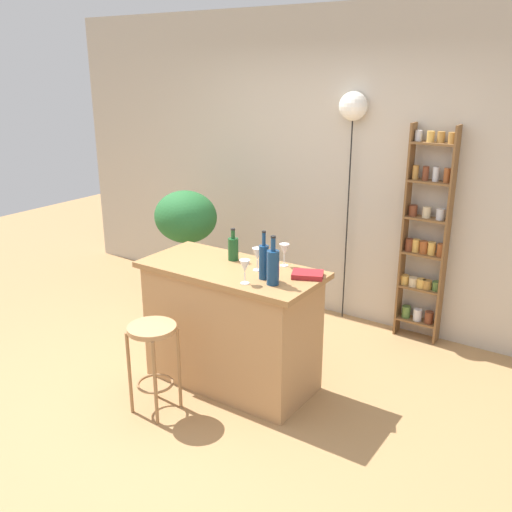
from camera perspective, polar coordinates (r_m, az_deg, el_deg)
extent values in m
plane|color=#A37A4C|center=(4.26, -4.85, -14.06)|extent=(12.00, 12.00, 0.00)
cube|color=#BCB2A3|center=(5.32, 8.12, 8.73)|extent=(6.40, 0.10, 2.80)
cube|color=tan|center=(4.25, -2.47, -7.25)|extent=(1.23, 0.58, 0.88)
cube|color=#9E7042|center=(4.07, -2.55, -1.39)|extent=(1.33, 0.63, 0.04)
cylinder|color=#997047|center=(4.04, -12.56, -11.41)|extent=(0.02, 0.02, 0.61)
cylinder|color=#997047|center=(3.89, -10.07, -12.50)|extent=(0.02, 0.02, 0.61)
cylinder|color=#997047|center=(4.18, -10.19, -10.14)|extent=(0.02, 0.02, 0.61)
cylinder|color=#997047|center=(4.04, -7.71, -11.12)|extent=(0.02, 0.02, 0.61)
torus|color=#997047|center=(4.09, -10.05, -12.48)|extent=(0.26, 0.26, 0.02)
cylinder|color=tan|center=(3.89, -10.40, -7.15)|extent=(0.33, 0.33, 0.03)
cube|color=brown|center=(5.03, 14.67, 2.21)|extent=(0.02, 0.13, 1.86)
cube|color=brown|center=(4.93, 18.55, 1.51)|extent=(0.02, 0.13, 1.86)
cube|color=brown|center=(5.24, 15.81, -6.26)|extent=(0.34, 0.13, 0.02)
cylinder|color=#4C7033|center=(5.24, 14.81, -5.41)|extent=(0.07, 0.07, 0.11)
cylinder|color=silver|center=(5.21, 15.89, -5.68)|extent=(0.07, 0.07, 0.11)
cylinder|color=brown|center=(5.18, 16.94, -5.90)|extent=(0.07, 0.07, 0.11)
cube|color=brown|center=(5.12, 16.12, -3.11)|extent=(0.34, 0.13, 0.02)
cylinder|color=gold|center=(5.15, 14.67, -2.30)|extent=(0.08, 0.08, 0.08)
cylinder|color=beige|center=(5.11, 15.48, -2.50)|extent=(0.08, 0.08, 0.08)
cylinder|color=gold|center=(5.10, 16.23, -2.64)|extent=(0.08, 0.08, 0.08)
cylinder|color=#AD7A38|center=(5.08, 16.77, -2.76)|extent=(0.08, 0.08, 0.08)
cylinder|color=#4C7033|center=(5.07, 17.66, -2.89)|extent=(0.08, 0.08, 0.08)
cube|color=brown|center=(5.02, 16.43, 0.17)|extent=(0.34, 0.13, 0.02)
cylinder|color=brown|center=(5.03, 15.08, 1.08)|extent=(0.07, 0.07, 0.11)
cylinder|color=gold|center=(5.03, 15.73, 1.02)|extent=(0.07, 0.07, 0.11)
cylinder|color=#994C23|center=(5.00, 16.45, 0.85)|extent=(0.07, 0.07, 0.11)
cylinder|color=gold|center=(4.98, 17.19, 0.73)|extent=(0.07, 0.07, 0.11)
cylinder|color=#994C23|center=(4.96, 18.04, 0.56)|extent=(0.07, 0.07, 0.11)
cube|color=brown|center=(4.93, 16.75, 3.59)|extent=(0.34, 0.13, 0.02)
cylinder|color=brown|center=(4.95, 15.47, 4.41)|extent=(0.07, 0.07, 0.09)
cylinder|color=beige|center=(4.93, 16.73, 4.23)|extent=(0.07, 0.07, 0.09)
cylinder|color=silver|center=(4.89, 18.01, 4.00)|extent=(0.07, 0.07, 0.09)
cube|color=brown|center=(4.87, 17.09, 7.11)|extent=(0.34, 0.13, 0.02)
cylinder|color=#AD7A38|center=(4.88, 15.69, 8.07)|extent=(0.05, 0.05, 0.12)
cylinder|color=brown|center=(4.86, 16.64, 7.94)|extent=(0.05, 0.05, 0.12)
cylinder|color=silver|center=(4.85, 17.58, 7.83)|extent=(0.05, 0.05, 0.12)
cylinder|color=#994C23|center=(4.82, 18.59, 7.66)|extent=(0.05, 0.05, 0.12)
cube|color=brown|center=(4.82, 17.44, 10.71)|extent=(0.34, 0.13, 0.02)
cylinder|color=silver|center=(4.86, 15.98, 11.53)|extent=(0.06, 0.06, 0.09)
cylinder|color=gold|center=(4.82, 17.11, 11.37)|extent=(0.06, 0.06, 0.09)
cylinder|color=#AD7A38|center=(4.81, 18.06, 11.26)|extent=(0.06, 0.06, 0.09)
cylinder|color=#AD7A38|center=(4.78, 19.05, 11.12)|extent=(0.06, 0.06, 0.09)
cylinder|color=#2D2823|center=(5.58, -6.76, -3.71)|extent=(0.29, 0.29, 0.38)
cylinder|color=#514C47|center=(5.47, -6.87, -0.88)|extent=(0.29, 0.29, 0.21)
cylinder|color=brown|center=(5.42, -6.95, 0.94)|extent=(0.03, 0.03, 0.16)
ellipsoid|color=#23602D|center=(5.34, -7.07, 3.93)|extent=(0.61, 0.55, 0.48)
cylinder|color=navy|center=(3.81, 0.78, -0.64)|extent=(0.07, 0.07, 0.23)
cylinder|color=navy|center=(3.76, 0.79, 1.69)|extent=(0.03, 0.03, 0.09)
cylinder|color=black|center=(3.74, 0.79, 2.45)|extent=(0.03, 0.03, 0.01)
cylinder|color=navy|center=(3.71, 1.71, -1.18)|extent=(0.08, 0.08, 0.23)
cylinder|color=navy|center=(3.66, 1.73, 1.18)|extent=(0.03, 0.03, 0.09)
cylinder|color=black|center=(3.65, 1.74, 1.94)|extent=(0.03, 0.03, 0.01)
cylinder|color=#194C23|center=(4.19, -2.30, 0.68)|extent=(0.08, 0.08, 0.17)
cylinder|color=#194C23|center=(4.16, -2.32, 2.19)|extent=(0.03, 0.03, 0.06)
cylinder|color=black|center=(4.15, -2.33, 2.70)|extent=(0.03, 0.03, 0.01)
cylinder|color=silver|center=(3.76, -1.12, -2.73)|extent=(0.06, 0.06, 0.00)
cylinder|color=silver|center=(3.75, -1.13, -2.16)|extent=(0.01, 0.01, 0.07)
cone|color=silver|center=(3.72, -1.14, -1.01)|extent=(0.07, 0.07, 0.08)
cylinder|color=silver|center=(4.00, 0.12, -1.41)|extent=(0.06, 0.06, 0.00)
cylinder|color=silver|center=(3.99, 0.12, -0.87)|extent=(0.01, 0.01, 0.07)
cone|color=silver|center=(3.96, 0.12, 0.22)|extent=(0.07, 0.07, 0.08)
cylinder|color=silver|center=(4.10, 2.83, -0.95)|extent=(0.06, 0.06, 0.00)
cylinder|color=silver|center=(4.08, 2.84, -0.43)|extent=(0.01, 0.01, 0.07)
cone|color=silver|center=(4.06, 2.85, 0.64)|extent=(0.07, 0.07, 0.08)
cube|color=maroon|center=(3.89, 5.19, -1.87)|extent=(0.25, 0.22, 0.03)
cylinder|color=black|center=(5.23, 9.15, 3.82)|extent=(0.01, 0.01, 1.96)
sphere|color=white|center=(5.08, 9.73, 14.58)|extent=(0.25, 0.25, 0.25)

